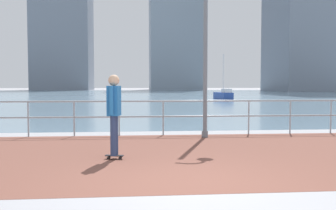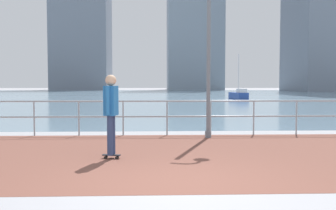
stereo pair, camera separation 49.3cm
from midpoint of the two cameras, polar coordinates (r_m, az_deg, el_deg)
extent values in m
plane|color=#9E9EA3|center=(46.10, -4.28, 1.13)|extent=(220.00, 220.00, 0.00)
cube|color=brown|center=(8.94, -0.68, -7.36)|extent=(28.00, 6.58, 0.01)
cube|color=#6B899E|center=(57.08, -4.44, 1.52)|extent=(180.00, 88.00, 0.00)
cylinder|color=#9EADB7|center=(12.60, -21.34, -2.00)|extent=(0.05, 0.05, 1.10)
cylinder|color=#9EADB7|center=(12.28, -15.05, -2.02)|extent=(0.05, 0.05, 1.10)
cylinder|color=#9EADB7|center=(12.12, -8.52, -2.02)|extent=(0.05, 0.05, 1.10)
cylinder|color=#9EADB7|center=(12.12, -1.89, -1.98)|extent=(0.05, 0.05, 1.10)
cylinder|color=#9EADB7|center=(12.28, 4.65, -1.93)|extent=(0.05, 0.05, 1.10)
cylinder|color=#9EADB7|center=(12.59, 10.95, -1.85)|extent=(0.05, 0.05, 1.10)
cylinder|color=#9EADB7|center=(13.04, 16.87, -1.75)|extent=(0.05, 0.05, 1.10)
cylinder|color=#9EADB7|center=(13.63, 22.34, -1.65)|extent=(0.05, 0.05, 1.10)
cylinder|color=#9EADB7|center=(12.08, -1.89, 0.60)|extent=(25.20, 0.06, 0.06)
cylinder|color=#9EADB7|center=(12.11, -1.89, -1.73)|extent=(25.20, 0.06, 0.06)
cylinder|color=slate|center=(11.71, 4.35, -4.38)|extent=(0.19, 0.19, 0.20)
cylinder|color=slate|center=(11.63, 4.40, 6.69)|extent=(0.12, 0.12, 4.70)
cylinder|color=black|center=(8.44, -8.82, -7.83)|extent=(0.06, 0.04, 0.06)
cylinder|color=black|center=(8.37, -8.96, -7.93)|extent=(0.06, 0.04, 0.06)
cylinder|color=black|center=(8.51, -10.50, -7.76)|extent=(0.06, 0.04, 0.06)
cylinder|color=black|center=(8.44, -10.65, -7.85)|extent=(0.06, 0.04, 0.06)
cube|color=black|center=(8.43, -9.74, -7.51)|extent=(0.41, 0.19, 0.02)
cylinder|color=navy|center=(8.44, -9.62, -4.46)|extent=(0.15, 0.15, 0.86)
cylinder|color=navy|center=(8.29, -9.92, -4.60)|extent=(0.15, 0.15, 0.86)
cube|color=#236BB2|center=(8.30, -9.82, 0.64)|extent=(0.30, 0.38, 0.64)
cylinder|color=#236BB2|center=(8.52, -9.39, 0.82)|extent=(0.11, 0.11, 0.61)
cylinder|color=#236BB2|center=(8.07, -10.27, 0.68)|extent=(0.11, 0.11, 0.61)
sphere|color=#DBAD89|center=(8.29, -9.85, 3.69)|extent=(0.24, 0.24, 0.24)
cube|color=#284799|center=(41.08, 7.95, 1.37)|extent=(1.45, 3.54, 0.74)
cube|color=silver|center=(40.09, 8.45, 2.15)|extent=(0.88, 1.32, 0.41)
cylinder|color=silver|center=(41.07, 7.97, 4.75)|extent=(0.08, 0.08, 4.10)
cylinder|color=silver|center=(40.35, 8.32, 2.56)|extent=(0.24, 1.55, 0.07)
cube|color=#8493A3|center=(109.87, 1.18, 13.56)|extent=(15.17, 13.33, 42.91)
cube|color=slate|center=(109.56, -15.63, 10.82)|extent=(15.03, 14.88, 32.87)
camera|label=1|loc=(0.25, -91.46, -0.08)|focal=40.53mm
camera|label=2|loc=(0.25, 88.54, 0.08)|focal=40.53mm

